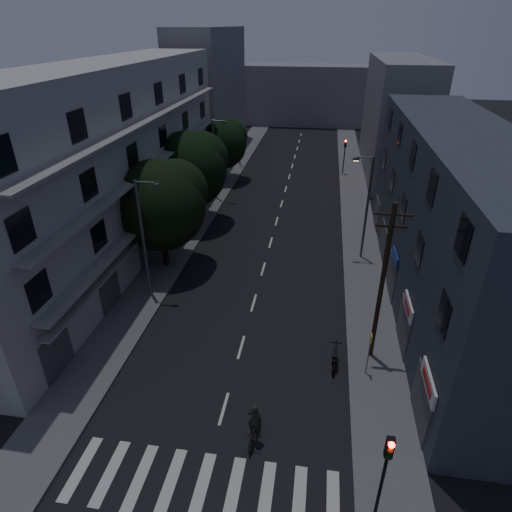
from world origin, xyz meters
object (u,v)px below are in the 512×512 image
(traffic_signal_near, at_px, (387,462))
(cyclist, at_px, (255,429))
(utility_pole, at_px, (382,282))
(motorcycle, at_px, (335,359))
(bus_stop_sign, at_px, (370,347))

(traffic_signal_near, bearing_deg, cyclist, 153.03)
(utility_pole, relative_size, cyclist, 4.01)
(motorcycle, distance_m, cyclist, 6.39)
(utility_pole, relative_size, motorcycle, 4.66)
(traffic_signal_near, height_order, utility_pole, utility_pole)
(bus_stop_sign, xyz_separation_m, motorcycle, (-1.64, 0.44, -1.40))
(cyclist, bearing_deg, utility_pole, 56.26)
(traffic_signal_near, height_order, motorcycle, traffic_signal_near)
(utility_pole, distance_m, cyclist, 9.40)
(utility_pole, height_order, motorcycle, utility_pole)
(utility_pole, xyz_separation_m, cyclist, (-5.48, -6.43, -4.11))
(bus_stop_sign, bearing_deg, cyclist, -136.23)
(bus_stop_sign, distance_m, cyclist, 7.18)
(utility_pole, bearing_deg, traffic_signal_near, -93.16)
(bus_stop_sign, relative_size, motorcycle, 1.31)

